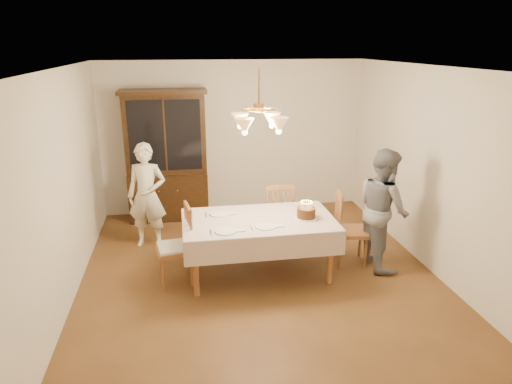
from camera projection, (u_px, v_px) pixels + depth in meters
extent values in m
plane|color=#583619|center=(259.00, 273.00, 5.96)|extent=(5.00, 5.00, 0.00)
plane|color=white|center=(259.00, 67.00, 5.15)|extent=(5.00, 5.00, 0.00)
plane|color=silver|center=(234.00, 138.00, 7.90)|extent=(4.50, 0.00, 4.50)
plane|color=silver|center=(320.00, 276.00, 3.22)|extent=(4.50, 0.00, 4.50)
plane|color=silver|center=(65.00, 187.00, 5.20)|extent=(0.00, 5.00, 5.00)
plane|color=silver|center=(429.00, 169.00, 5.92)|extent=(0.00, 5.00, 5.00)
cube|color=brown|center=(259.00, 221.00, 5.73)|extent=(1.80, 1.00, 0.04)
cube|color=beige|center=(259.00, 219.00, 5.73)|extent=(1.90, 1.10, 0.01)
cylinder|color=brown|center=(196.00, 268.00, 5.33)|extent=(0.07, 0.07, 0.71)
cylinder|color=brown|center=(330.00, 258.00, 5.59)|extent=(0.07, 0.07, 0.71)
cylinder|color=brown|center=(193.00, 239.00, 6.11)|extent=(0.07, 0.07, 0.71)
cylinder|color=brown|center=(311.00, 231.00, 6.38)|extent=(0.07, 0.07, 0.71)
cube|color=black|center=(169.00, 195.00, 7.74)|extent=(1.30, 0.50, 0.80)
cube|color=black|center=(165.00, 133.00, 7.46)|extent=(1.30, 0.40, 1.30)
cube|color=black|center=(165.00, 136.00, 7.27)|extent=(1.14, 0.01, 1.14)
cube|color=black|center=(162.00, 92.00, 7.20)|extent=(1.38, 0.54, 0.06)
cube|color=brown|center=(277.00, 217.00, 6.62)|extent=(0.45, 0.43, 0.05)
cube|color=brown|center=(281.00, 187.00, 6.28)|extent=(0.40, 0.04, 0.06)
cylinder|color=brown|center=(286.00, 227.00, 6.88)|extent=(0.04, 0.04, 0.43)
cylinder|color=brown|center=(263.00, 229.00, 6.82)|extent=(0.04, 0.04, 0.43)
cylinder|color=brown|center=(292.00, 236.00, 6.57)|extent=(0.04, 0.04, 0.43)
cylinder|color=brown|center=(267.00, 238.00, 6.50)|extent=(0.04, 0.04, 0.43)
cube|color=brown|center=(174.00, 249.00, 5.60)|extent=(0.48, 0.50, 0.05)
cube|color=brown|center=(188.00, 208.00, 5.50)|extent=(0.09, 0.40, 0.06)
cylinder|color=brown|center=(160.00, 262.00, 5.79)|extent=(0.04, 0.04, 0.43)
cylinder|color=brown|center=(163.00, 275.00, 5.46)|extent=(0.04, 0.04, 0.43)
cylinder|color=brown|center=(186.00, 258.00, 5.89)|extent=(0.04, 0.04, 0.43)
cylinder|color=brown|center=(192.00, 271.00, 5.56)|extent=(0.04, 0.04, 0.43)
cube|color=beige|center=(174.00, 247.00, 5.59)|extent=(0.44, 0.45, 0.03)
cube|color=brown|center=(351.00, 231.00, 6.13)|extent=(0.49, 0.51, 0.05)
cube|color=brown|center=(339.00, 195.00, 5.97)|extent=(0.11, 0.40, 0.06)
cylinder|color=brown|center=(366.00, 253.00, 6.03)|extent=(0.04, 0.04, 0.43)
cylinder|color=brown|center=(360.00, 242.00, 6.37)|extent=(0.04, 0.04, 0.43)
cylinder|color=brown|center=(340.00, 253.00, 6.03)|extent=(0.04, 0.04, 0.43)
cylinder|color=brown|center=(336.00, 242.00, 6.38)|extent=(0.04, 0.04, 0.43)
imported|color=#EEE6C9|center=(147.00, 196.00, 6.55)|extent=(0.63, 0.49, 1.54)
imported|color=slate|center=(383.00, 209.00, 5.96)|extent=(0.66, 0.82, 1.60)
cylinder|color=white|center=(306.00, 218.00, 5.75)|extent=(0.30, 0.30, 0.01)
cylinder|color=#3D200D|center=(306.00, 212.00, 5.73)|extent=(0.23, 0.23, 0.13)
cylinder|color=#598CD8|center=(312.00, 205.00, 5.71)|extent=(0.01, 0.01, 0.07)
sphere|color=#FFB23F|center=(312.00, 202.00, 5.69)|extent=(0.01, 0.01, 0.01)
cylinder|color=pink|center=(311.00, 204.00, 5.73)|extent=(0.01, 0.01, 0.07)
sphere|color=#FFB23F|center=(311.00, 201.00, 5.72)|extent=(0.01, 0.01, 0.01)
cylinder|color=#EACC66|center=(309.00, 203.00, 5.75)|extent=(0.01, 0.01, 0.07)
sphere|color=#FFB23F|center=(309.00, 200.00, 5.74)|extent=(0.01, 0.01, 0.01)
cylinder|color=#598CD8|center=(306.00, 203.00, 5.76)|extent=(0.01, 0.01, 0.07)
sphere|color=#FFB23F|center=(306.00, 200.00, 5.75)|extent=(0.01, 0.01, 0.01)
cylinder|color=pink|center=(304.00, 203.00, 5.76)|extent=(0.01, 0.01, 0.07)
sphere|color=#FFB23F|center=(304.00, 200.00, 5.74)|extent=(0.01, 0.01, 0.01)
cylinder|color=#EACC66|center=(302.00, 204.00, 5.74)|extent=(0.01, 0.01, 0.07)
sphere|color=#FFB23F|center=(302.00, 201.00, 5.73)|extent=(0.01, 0.01, 0.01)
cylinder|color=#598CD8|center=(301.00, 205.00, 5.71)|extent=(0.01, 0.01, 0.07)
sphere|color=#FFB23F|center=(301.00, 202.00, 5.70)|extent=(0.01, 0.01, 0.01)
cylinder|color=pink|center=(301.00, 205.00, 5.68)|extent=(0.01, 0.01, 0.07)
sphere|color=#FFB23F|center=(301.00, 202.00, 5.67)|extent=(0.01, 0.01, 0.01)
cylinder|color=#EACC66|center=(302.00, 206.00, 5.66)|extent=(0.01, 0.01, 0.07)
sphere|color=#FFB23F|center=(302.00, 203.00, 5.64)|extent=(0.01, 0.01, 0.01)
cylinder|color=#598CD8|center=(304.00, 207.00, 5.64)|extent=(0.01, 0.01, 0.07)
sphere|color=#FFB23F|center=(304.00, 204.00, 5.62)|extent=(0.01, 0.01, 0.01)
cylinder|color=pink|center=(307.00, 207.00, 5.63)|extent=(0.01, 0.01, 0.07)
sphere|color=#FFB23F|center=(307.00, 204.00, 5.62)|extent=(0.01, 0.01, 0.01)
cylinder|color=#EACC66|center=(309.00, 207.00, 5.63)|extent=(0.01, 0.01, 0.07)
sphere|color=#FFB23F|center=(309.00, 204.00, 5.62)|extent=(0.01, 0.01, 0.01)
cylinder|color=#598CD8|center=(311.00, 206.00, 5.65)|extent=(0.01, 0.01, 0.07)
sphere|color=#FFB23F|center=(311.00, 203.00, 5.64)|extent=(0.01, 0.01, 0.01)
cylinder|color=pink|center=(312.00, 206.00, 5.68)|extent=(0.01, 0.01, 0.07)
sphere|color=#FFB23F|center=(312.00, 203.00, 5.66)|extent=(0.01, 0.01, 0.01)
cylinder|color=white|center=(226.00, 231.00, 5.34)|extent=(0.26, 0.26, 0.02)
cube|color=silver|center=(211.00, 232.00, 5.31)|extent=(0.01, 0.16, 0.01)
cube|color=beige|center=(241.00, 230.00, 5.37)|extent=(0.10, 0.10, 0.01)
cylinder|color=white|center=(266.00, 226.00, 5.48)|extent=(0.26, 0.26, 0.02)
cube|color=silver|center=(251.00, 227.00, 5.45)|extent=(0.02, 0.16, 0.01)
cube|color=beige|center=(280.00, 225.00, 5.51)|extent=(0.10, 0.10, 0.01)
cylinder|color=white|center=(219.00, 214.00, 5.88)|extent=(0.25, 0.25, 0.02)
cube|color=silver|center=(206.00, 215.00, 5.85)|extent=(0.01, 0.16, 0.01)
cube|color=beige|center=(232.00, 213.00, 5.91)|extent=(0.10, 0.10, 0.01)
cylinder|color=#BF8C3F|center=(259.00, 85.00, 5.21)|extent=(0.02, 0.02, 0.40)
cylinder|color=#BF8C3F|center=(259.00, 107.00, 5.29)|extent=(0.12, 0.12, 0.10)
cone|color=#D8994C|center=(272.00, 120.00, 5.56)|extent=(0.22, 0.22, 0.18)
sphere|color=#FFD899|center=(272.00, 125.00, 5.59)|extent=(0.07, 0.07, 0.07)
cone|color=#D8994C|center=(240.00, 121.00, 5.50)|extent=(0.22, 0.22, 0.18)
sphere|color=#FFD899|center=(240.00, 126.00, 5.52)|extent=(0.07, 0.07, 0.07)
cone|color=#D8994C|center=(245.00, 126.00, 5.13)|extent=(0.22, 0.22, 0.18)
sphere|color=#FFD899|center=(245.00, 132.00, 5.15)|extent=(0.07, 0.07, 0.07)
cone|color=#D8994C|center=(279.00, 125.00, 5.19)|extent=(0.22, 0.22, 0.18)
sphere|color=#FFD899|center=(279.00, 131.00, 5.22)|extent=(0.07, 0.07, 0.07)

